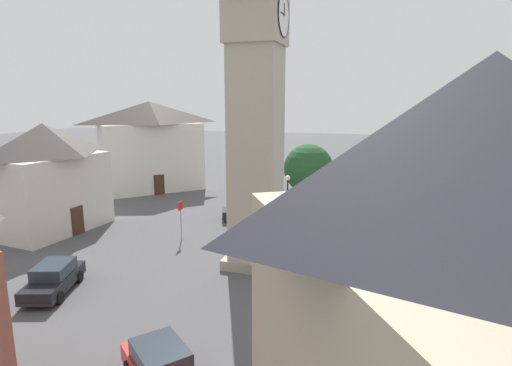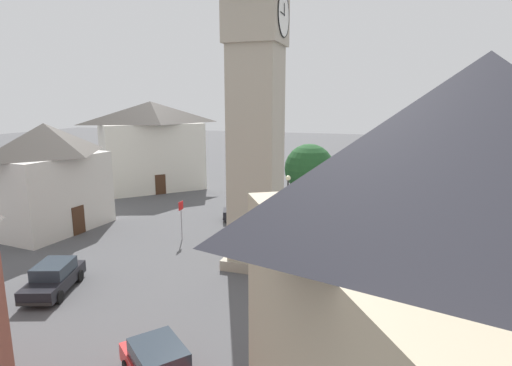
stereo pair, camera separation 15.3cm
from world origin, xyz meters
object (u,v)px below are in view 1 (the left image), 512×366
Objects in this scene: car_silver_kerb at (248,211)px; building_terrace_right at (151,146)px; lamp_post at (287,196)px; pedestrian at (339,283)px; building_hall_far at (47,177)px; car_blue_kerb at (454,238)px; car_white_side at (54,278)px; tree at (308,169)px; building_shop_left at (465,334)px; car_red_corner at (412,282)px; clock_tower at (256,35)px; road_sign at (181,214)px.

car_silver_kerb is 0.38× the size of building_terrace_right.
car_silver_kerb is 5.79m from lamp_post.
building_hall_far reaches higher than pedestrian.
car_white_side is at bearing -57.36° from car_blue_kerb.
tree is 19.31m from building_terrace_right.
car_silver_kerb is at bearing -143.77° from pedestrian.
building_shop_left reaches higher than car_silver_kerb.
building_shop_left reaches higher than building_hall_far.
car_silver_kerb is 15.89m from car_red_corner.
car_white_side is 12.05m from building_hall_far.
car_white_side is 0.97× the size of lamp_post.
building_shop_left is 2.31× the size of lamp_post.
car_white_side is at bearing -113.67° from building_shop_left.
car_silver_kerb is 15.48m from building_hall_far.
car_blue_kerb is 30.97m from building_terrace_right.
building_hall_far is (6.98, -13.40, 3.37)m from car_silver_kerb.
tree is (-17.29, 9.93, 3.47)m from car_white_side.
clock_tower reaches higher than road_sign.
building_shop_left is at bearing 27.93° from car_silver_kerb.
car_red_corner is (8.06, -3.02, 0.00)m from car_blue_kerb.
clock_tower is at bearing -7.49° from lamp_post.
road_sign is at bearing -116.69° from pedestrian.
tree is (-10.53, 1.16, -8.98)m from clock_tower.
car_red_corner is at bearing 82.88° from building_hall_far.
car_blue_kerb is at bearing 99.64° from building_hall_far.
pedestrian is at bearing 28.45° from lamp_post.
car_blue_kerb is 11.75m from pedestrian.
car_white_side is at bearing -73.73° from car_red_corner.
building_terrace_right is 4.14× the size of road_sign.
car_white_side is 2.63× the size of pedestrian.
pedestrian is (-3.39, 14.09, 0.25)m from car_white_side.
car_blue_kerb is 2.59× the size of pedestrian.
car_blue_kerb is at bearing 159.44° from car_red_corner.
pedestrian is 0.20× the size of building_hall_far.
car_white_side is (13.18, -20.58, 0.00)m from car_blue_kerb.
car_blue_kerb is 11.43m from lamp_post.
car_silver_kerb is 6.07m from tree.
building_terrace_right reaches higher than car_red_corner.
building_hall_far is at bearing -80.36° from car_blue_kerb.
lamp_post is at bearing 50.63° from car_silver_kerb.
lamp_post is (-11.94, 9.46, 2.34)m from car_white_side.
building_terrace_right reaches higher than car_blue_kerb.
lamp_post is at bearing -83.64° from car_blue_kerb.
clock_tower reaches higher than pedestrian.
clock_tower is 2.14× the size of building_shop_left.
clock_tower is 13.33× the size of pedestrian.
pedestrian is at bearing 103.54° from car_white_side.
car_blue_kerb is 24.44m from car_white_side.
car_red_corner is 0.42× the size of building_shop_left.
clock_tower is 11.37m from lamp_post.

